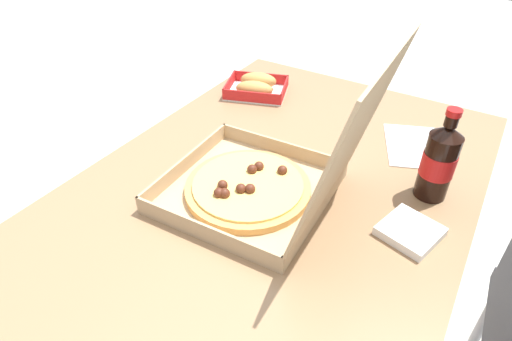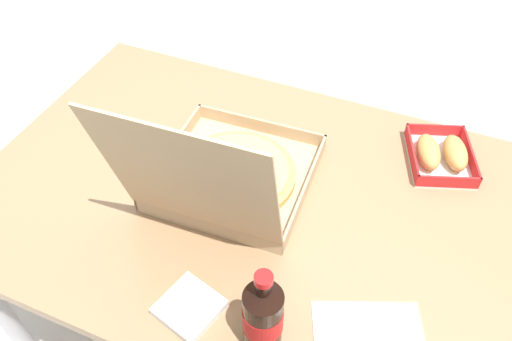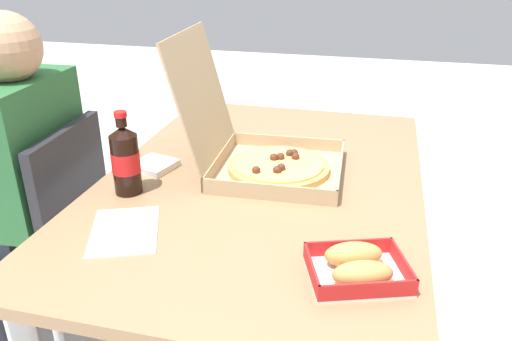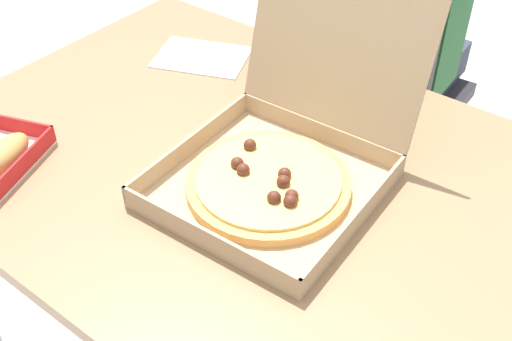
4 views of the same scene
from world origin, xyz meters
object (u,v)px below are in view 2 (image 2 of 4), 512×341
object	(u,v)px
pizza_box_open	(229,175)
paper_menu	(369,338)
bread_side_box	(441,154)
cola_bottle	(263,316)
napkin_pile	(189,308)

from	to	relation	value
pizza_box_open	paper_menu	size ratio (longest dim) A/B	2.22
bread_side_box	pizza_box_open	bearing A→B (deg)	33.49
cola_bottle	paper_menu	xyz separation A→B (m)	(-0.19, -0.08, -0.09)
napkin_pile	cola_bottle	bearing A→B (deg)	179.26
cola_bottle	paper_menu	bearing A→B (deg)	-156.06
cola_bottle	bread_side_box	bearing A→B (deg)	-110.60
paper_menu	napkin_pile	size ratio (longest dim) A/B	1.91
napkin_pile	bread_side_box	bearing A→B (deg)	-122.29
pizza_box_open	napkin_pile	world-z (taller)	pizza_box_open
bread_side_box	paper_menu	xyz separation A→B (m)	(0.05, 0.53, -0.02)
bread_side_box	cola_bottle	world-z (taller)	cola_bottle
cola_bottle	paper_menu	size ratio (longest dim) A/B	1.07
pizza_box_open	napkin_pile	size ratio (longest dim) A/B	4.23
pizza_box_open	cola_bottle	bearing A→B (deg)	124.19
paper_menu	napkin_pile	world-z (taller)	napkin_pile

